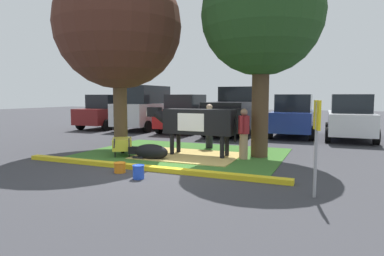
% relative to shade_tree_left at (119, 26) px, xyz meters
% --- Properties ---
extents(ground_plane, '(80.00, 80.00, 0.00)m').
position_rel_shade_tree_left_xyz_m(ground_plane, '(2.73, -2.36, -4.41)').
color(ground_plane, '#38383D').
extents(grass_island, '(6.57, 4.91, 0.02)m').
position_rel_shade_tree_left_xyz_m(grass_island, '(2.49, 0.01, -4.40)').
color(grass_island, '#386B28').
rests_on(grass_island, ground).
extents(curb_yellow, '(7.77, 0.24, 0.12)m').
position_rel_shade_tree_left_xyz_m(curb_yellow, '(2.49, -2.60, -4.35)').
color(curb_yellow, yellow).
rests_on(curb_yellow, ground).
extents(hay_bedding, '(3.22, 2.43, 0.04)m').
position_rel_shade_tree_left_xyz_m(hay_bedding, '(2.85, -0.35, -4.39)').
color(hay_bedding, tan).
rests_on(hay_bedding, ground).
extents(shade_tree_left, '(4.46, 4.46, 6.67)m').
position_rel_shade_tree_left_xyz_m(shade_tree_left, '(0.00, 0.00, 0.00)').
color(shade_tree_left, brown).
rests_on(shade_tree_left, ground).
extents(shade_tree_right, '(3.78, 3.78, 6.36)m').
position_rel_shade_tree_left_xyz_m(shade_tree_right, '(4.97, 0.46, 0.01)').
color(shade_tree_right, '#4C3823').
rests_on(shade_tree_right, ground).
extents(cow_holstein, '(3.14, 0.73, 1.57)m').
position_rel_shade_tree_left_xyz_m(cow_holstein, '(3.03, -0.15, -3.30)').
color(cow_holstein, black).
rests_on(cow_holstein, ground).
extents(calf_lying, '(1.32, 0.57, 0.48)m').
position_rel_shade_tree_left_xyz_m(calf_lying, '(1.96, -1.28, -4.17)').
color(calf_lying, black).
rests_on(calf_lying, ground).
extents(person_handler, '(0.53, 0.34, 1.65)m').
position_rel_shade_tree_left_xyz_m(person_handler, '(2.90, 1.47, -3.52)').
color(person_handler, black).
rests_on(person_handler, ground).
extents(person_visitor_near, '(0.34, 0.53, 1.57)m').
position_rel_shade_tree_left_xyz_m(person_visitor_near, '(4.61, -0.15, -3.57)').
color(person_visitor_near, '#9E7F5B').
rests_on(person_visitor_near, ground).
extents(wheelbarrow, '(1.21, 1.49, 0.63)m').
position_rel_shade_tree_left_xyz_m(wheelbarrow, '(0.83, -1.10, -4.02)').
color(wheelbarrow, gold).
rests_on(wheelbarrow, ground).
extents(parking_sign, '(0.15, 0.44, 1.87)m').
position_rel_shade_tree_left_xyz_m(parking_sign, '(6.83, -3.37, -3.09)').
color(parking_sign, '#99999E').
rests_on(parking_sign, ground).
extents(bucket_orange, '(0.31, 0.31, 0.26)m').
position_rel_shade_tree_left_xyz_m(bucket_orange, '(2.14, -3.11, -4.27)').
color(bucket_orange, orange).
rests_on(bucket_orange, ground).
extents(bucket_blue, '(0.29, 0.29, 0.33)m').
position_rel_shade_tree_left_xyz_m(bucket_blue, '(2.92, -3.47, -4.24)').
color(bucket_blue, blue).
rests_on(bucket_blue, ground).
extents(sedan_silver, '(2.09, 4.43, 2.02)m').
position_rel_shade_tree_left_xyz_m(sedan_silver, '(-5.46, 6.49, -3.43)').
color(sedan_silver, maroon).
rests_on(sedan_silver, ground).
extents(suv_dark_grey, '(2.19, 4.64, 2.52)m').
position_rel_shade_tree_left_xyz_m(suv_dark_grey, '(-2.94, 6.67, -3.14)').
color(suv_dark_grey, silver).
rests_on(suv_dark_grey, ground).
extents(sedan_red, '(2.09, 4.43, 2.02)m').
position_rel_shade_tree_left_xyz_m(sedan_red, '(-0.28, 6.47, -3.43)').
color(sedan_red, red).
rests_on(sedan_red, ground).
extents(pickup_truck_black, '(2.30, 5.44, 2.42)m').
position_rel_shade_tree_left_xyz_m(pickup_truck_black, '(2.48, 6.48, -3.30)').
color(pickup_truck_black, black).
rests_on(pickup_truck_black, ground).
extents(sedan_blue, '(2.09, 4.43, 2.02)m').
position_rel_shade_tree_left_xyz_m(sedan_blue, '(5.35, 6.69, -3.43)').
color(sedan_blue, navy).
rests_on(sedan_blue, ground).
extents(hatchback_white, '(2.09, 4.43, 2.02)m').
position_rel_shade_tree_left_xyz_m(hatchback_white, '(7.81, 6.37, -3.43)').
color(hatchback_white, silver).
rests_on(hatchback_white, ground).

